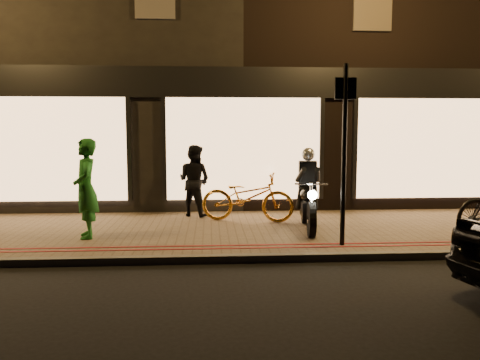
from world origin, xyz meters
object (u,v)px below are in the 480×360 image
object	(u,v)px
person_green	(86,188)
bicycle_gold	(247,197)
motorcycle	(308,198)
sign_post	(344,145)

from	to	relation	value
person_green	bicycle_gold	bearing A→B (deg)	96.86
motorcycle	person_green	xyz separation A→B (m)	(-4.11, -0.45, 0.27)
sign_post	bicycle_gold	world-z (taller)	sign_post
bicycle_gold	motorcycle	bearing A→B (deg)	-113.81
motorcycle	bicycle_gold	distance (m)	1.43
motorcycle	person_green	bearing A→B (deg)	-167.29
bicycle_gold	sign_post	bearing A→B (deg)	-131.78
sign_post	person_green	distance (m)	4.57
motorcycle	sign_post	size ratio (longest dim) A/B	0.65
bicycle_gold	person_green	bearing A→B (deg)	128.91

